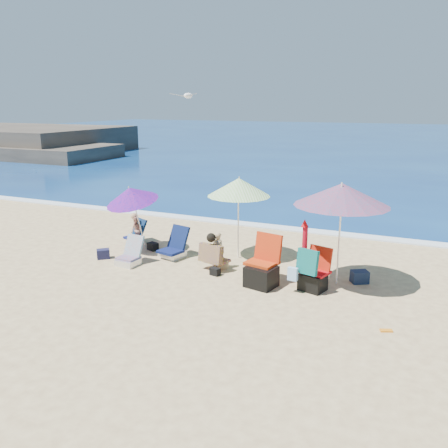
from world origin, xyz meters
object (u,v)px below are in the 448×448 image
at_px(umbrella_striped, 239,187).
at_px(person_center, 215,251).
at_px(seagull, 188,96).
at_px(furled_umbrella, 304,249).
at_px(person_left, 136,230).
at_px(camp_chair_right, 312,275).
at_px(chair_rainbow, 130,257).
at_px(umbrella_turquoise, 342,195).
at_px(camp_chair_left, 262,271).
at_px(umbrella_blue, 131,195).
at_px(chair_navy, 174,249).

relative_size(umbrella_striped, person_center, 2.31).
xyz_separation_m(umbrella_striped, seagull, (-1.22, -0.29, 2.17)).
height_order(umbrella_striped, furled_umbrella, umbrella_striped).
bearing_deg(person_left, camp_chair_right, -14.89).
bearing_deg(person_center, furled_umbrella, -2.77).
relative_size(chair_rainbow, person_left, 0.82).
height_order(chair_rainbow, seagull, seagull).
xyz_separation_m(umbrella_striped, person_center, (-0.19, -1.00, -1.38)).
relative_size(umbrella_turquoise, furled_umbrella, 1.69).
bearing_deg(camp_chair_left, camp_chair_right, 8.75).
bearing_deg(furled_umbrella, seagull, 165.61).
bearing_deg(person_left, umbrella_striped, -0.80).
bearing_deg(person_center, chair_rainbow, -165.24).
bearing_deg(umbrella_striped, camp_chair_left, -52.61).
relative_size(furled_umbrella, seagull, 2.29).
distance_m(umbrella_striped, chair_rainbow, 3.16).
bearing_deg(person_center, camp_chair_right, -8.75).
xyz_separation_m(furled_umbrella, person_left, (-5.04, 1.14, -0.42)).
distance_m(umbrella_blue, furled_umbrella, 4.76).
xyz_separation_m(chair_navy, person_center, (1.35, -0.39, 0.23)).
height_order(chair_navy, chair_rainbow, chair_navy).
xyz_separation_m(furled_umbrella, chair_navy, (-3.49, 0.49, -0.59)).
bearing_deg(person_left, person_center, -19.72).
xyz_separation_m(umbrella_blue, camp_chair_left, (3.90, -0.89, -1.20)).
xyz_separation_m(person_left, seagull, (1.87, -0.33, 3.60)).
distance_m(chair_navy, person_center, 1.42).
relative_size(umbrella_blue, person_left, 2.22).
relative_size(umbrella_striped, camp_chair_left, 1.90).
height_order(umbrella_turquoise, person_center, umbrella_turquoise).
height_order(chair_rainbow, person_left, person_left).
relative_size(chair_rainbow, camp_chair_right, 0.72).
relative_size(furled_umbrella, person_center, 1.62).
height_order(umbrella_striped, person_left, umbrella_striped).
relative_size(person_left, seagull, 1.32).
distance_m(umbrella_blue, chair_navy, 1.78).
height_order(umbrella_striped, camp_chair_left, umbrella_striped).
height_order(umbrella_blue, seagull, seagull).
relative_size(person_center, person_left, 1.07).
relative_size(camp_chair_left, camp_chair_right, 1.15).
xyz_separation_m(umbrella_blue, person_center, (2.54, -0.36, -1.09)).
bearing_deg(person_left, seagull, -9.99).
bearing_deg(chair_rainbow, person_center, 14.76).
height_order(umbrella_striped, chair_navy, umbrella_striped).
relative_size(chair_navy, chair_rainbow, 1.25).
relative_size(camp_chair_right, person_left, 1.13).
relative_size(umbrella_striped, furled_umbrella, 1.43).
bearing_deg(person_center, camp_chair_left, -21.37).
relative_size(umbrella_blue, camp_chair_left, 1.71).
height_order(umbrella_turquoise, chair_rainbow, umbrella_turquoise).
bearing_deg(umbrella_striped, person_center, -100.67).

